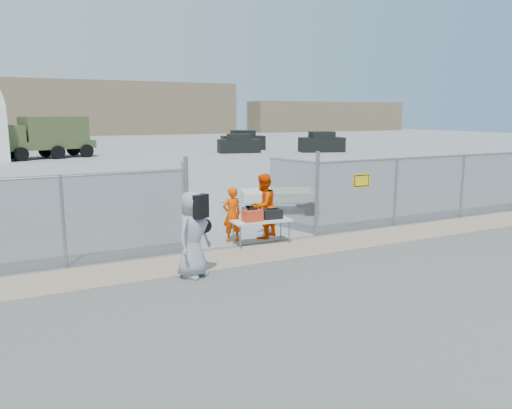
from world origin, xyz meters
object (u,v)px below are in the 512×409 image
security_worker_left (232,215)px  utility_trailer (279,201)px  security_worker_right (263,206)px  folding_table (261,232)px  visitor (193,234)px

security_worker_left → utility_trailer: bearing=-139.7°
security_worker_left → security_worker_right: 1.01m
security_worker_right → folding_table: bearing=29.0°
utility_trailer → visitor: bearing=-114.3°
security_worker_right → utility_trailer: (2.30, 3.13, -0.50)m
visitor → folding_table: bearing=0.5°
folding_table → visitor: size_ratio=0.85×
security_worker_left → security_worker_right: bearing=177.3°
security_worker_left → visitor: (-2.00, -2.41, 0.18)m
visitor → utility_trailer: (5.29, 5.56, -0.53)m
utility_trailer → security_worker_right: bearing=-106.9°
security_worker_left → visitor: visitor is taller
folding_table → utility_trailer: size_ratio=0.46×
security_worker_left → folding_table: bearing=129.7°
security_worker_left → utility_trailer: (3.29, 3.15, -0.35)m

